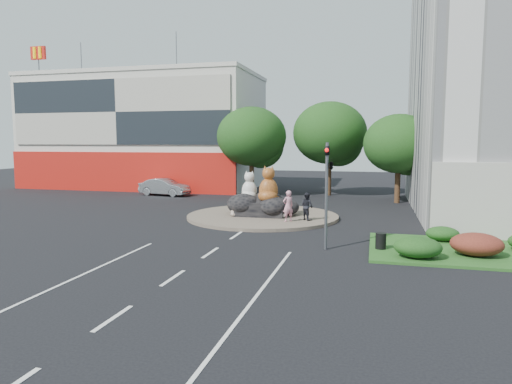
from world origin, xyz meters
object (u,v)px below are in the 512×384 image
litter_bin (381,241)px  kitten_calico (234,210)px  pedestrian_dark (307,206)px  cat_tabby (269,184)px  cat_white (249,186)px  pedestrian_pink (288,206)px  parked_car (165,187)px  kitten_white (282,212)px

litter_bin → kitten_calico: bearing=144.0°
kitten_calico → litter_bin: bearing=-32.7°
kitten_calico → pedestrian_dark: bearing=0.7°
cat_tabby → cat_white: bearing=141.8°
kitten_calico → pedestrian_pink: size_ratio=0.43×
cat_white → pedestrian_pink: (3.08, -2.33, -0.96)m
cat_white → parked_car: 14.69m
cat_white → kitten_white: (2.45, -1.07, -1.51)m
cat_tabby → kitten_calico: bearing=-177.5°
cat_tabby → kitten_calico: (-2.14, -0.74, -1.69)m
kitten_white → parked_car: 17.20m
kitten_white → litter_bin: kitten_white is taller
cat_white → litter_bin: 11.74m
parked_car → cat_tabby: bearing=-121.9°
cat_tabby → parked_car: size_ratio=0.49×
pedestrian_dark → cat_white: bearing=21.6°
pedestrian_dark → kitten_white: bearing=26.7°
parked_car → kitten_white: bearing=-121.0°
cat_white → pedestrian_dark: (4.12, -1.53, -1.04)m
kitten_white → pedestrian_pink: pedestrian_pink is taller
kitten_calico → kitten_white: size_ratio=1.03×
pedestrian_pink → pedestrian_dark: (1.05, 0.80, -0.08)m
kitten_white → pedestrian_dark: bearing=-35.2°
kitten_white → pedestrian_pink: 1.51m
cat_tabby → litter_bin: cat_tabby is taller
cat_white → pedestrian_dark: 4.52m
cat_tabby → pedestrian_pink: cat_tabby is taller
litter_bin → parked_car: bearing=137.7°
cat_white → cat_tabby: (1.45, -0.58, 0.19)m
pedestrian_pink → litter_bin: (5.39, -5.63, -0.66)m
kitten_calico → pedestrian_pink: pedestrian_pink is taller
pedestrian_dark → parked_car: (-15.07, 11.25, -0.26)m
pedestrian_pink → cat_tabby: bearing=-86.6°
cat_tabby → pedestrian_pink: (1.63, -1.76, -1.15)m
pedestrian_pink → parked_car: (-14.02, 12.05, -0.35)m
cat_white → parked_car: (-10.95, 9.72, -1.30)m
kitten_white → pedestrian_pink: (0.62, -1.26, 0.55)m
cat_white → kitten_white: 3.07m
kitten_calico → pedestrian_dark: (4.81, -0.22, 0.46)m
cat_tabby → kitten_white: bearing=-43.0°
pedestrian_pink → parked_car: 18.49m
kitten_white → cat_tabby: bearing=133.7°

